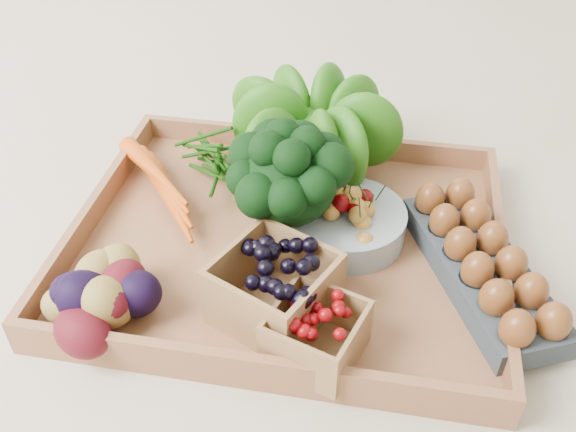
% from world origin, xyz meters
% --- Properties ---
extents(ground, '(4.00, 4.00, 0.00)m').
position_xyz_m(ground, '(0.00, 0.00, 0.00)').
color(ground, beige).
rests_on(ground, ground).
extents(tray, '(0.55, 0.45, 0.01)m').
position_xyz_m(tray, '(0.00, 0.00, 0.01)').
color(tray, '#996440').
rests_on(tray, ground).
extents(carrots, '(0.19, 0.13, 0.04)m').
position_xyz_m(carrots, '(-0.19, 0.06, 0.04)').
color(carrots, '#D84F0E').
rests_on(carrots, tray).
extents(lettuce, '(0.17, 0.17, 0.17)m').
position_xyz_m(lettuce, '(0.01, 0.17, 0.10)').
color(lettuce, '#1D5C0E').
rests_on(lettuce, tray).
extents(broccoli, '(0.16, 0.16, 0.12)m').
position_xyz_m(broccoli, '(-0.00, 0.00, 0.08)').
color(broccoli, black).
rests_on(broccoli, tray).
extents(cherry_bowl, '(0.16, 0.16, 0.04)m').
position_xyz_m(cherry_bowl, '(0.07, 0.03, 0.04)').
color(cherry_bowl, '#8C9EA5').
rests_on(cherry_bowl, tray).
extents(egg_carton, '(0.20, 0.29, 0.03)m').
position_xyz_m(egg_carton, '(0.24, -0.03, 0.03)').
color(egg_carton, '#343C43').
rests_on(egg_carton, tray).
extents(potatoes, '(0.16, 0.16, 0.09)m').
position_xyz_m(potatoes, '(-0.19, -0.16, 0.06)').
color(potatoes, '#430A12').
rests_on(potatoes, tray).
extents(punnet_blackberry, '(0.16, 0.16, 0.08)m').
position_xyz_m(punnet_blackberry, '(0.01, -0.12, 0.06)').
color(punnet_blackberry, black).
rests_on(punnet_blackberry, tray).
extents(punnet_raspberry, '(0.12, 0.12, 0.06)m').
position_xyz_m(punnet_raspberry, '(0.06, -0.17, 0.05)').
color(punnet_raspberry, '#6E0408').
rests_on(punnet_raspberry, tray).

